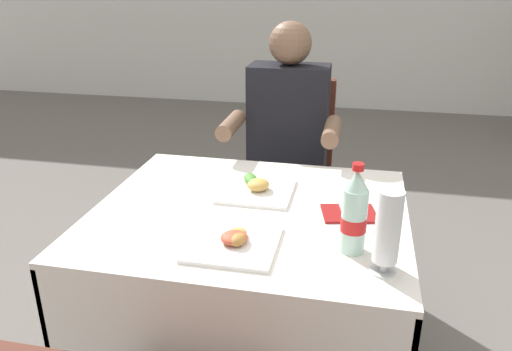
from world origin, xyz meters
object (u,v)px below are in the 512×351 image
Objects in this scene: main_dining_table at (250,255)px; beer_glass_left at (388,230)px; napkin_cutlery_set at (349,213)px; cola_bottle_primary at (354,214)px; plate_near_camera at (234,242)px; plate_far_diner at (256,188)px; seated_diner_far at (286,145)px; chair_far_diner_seat at (287,168)px.

main_dining_table is 4.41× the size of beer_glass_left.
cola_bottle_primary is at bearing -86.21° from napkin_cutlery_set.
beer_glass_left reaches higher than plate_near_camera.
cola_bottle_primary is (0.34, -0.34, 0.10)m from plate_far_diner.
seated_diner_far is 5.03× the size of plate_near_camera.
napkin_cutlery_set is (0.31, -0.70, 0.02)m from seated_diner_far.
chair_far_diner_seat reaches higher than main_dining_table.
main_dining_table is 0.23m from plate_far_diner.
seated_diner_far is at bearing 109.48° from cola_bottle_primary.
plate_far_diner is 0.49m from cola_bottle_primary.
main_dining_table is at bearing 145.21° from beer_glass_left.
plate_near_camera is 1.08× the size of beer_glass_left.
main_dining_table is 0.84m from chair_far_diner_seat.
plate_near_camera is 0.43m from beer_glass_left.
napkin_cutlery_set is (0.31, 0.27, -0.01)m from plate_near_camera.
plate_far_diner is 1.28× the size of napkin_cutlery_set.
chair_far_diner_seat is 0.77× the size of seated_diner_far.
plate_far_diner reaches higher than plate_near_camera.
plate_near_camera is 1.28× the size of napkin_cutlery_set.
beer_glass_left is 1.18× the size of napkin_cutlery_set.
plate_far_diner is at bearing -90.65° from chair_far_diner_seat.
main_dining_table is 4.05× the size of plate_far_diner.
beer_glass_left is 0.13m from cola_bottle_primary.
plate_far_diner reaches higher than main_dining_table.
seated_diner_far is 0.97m from plate_near_camera.
beer_glass_left is (0.43, -0.43, 0.11)m from plate_far_diner.
chair_far_diner_seat is 0.89m from napkin_cutlery_set.
beer_glass_left is at bearing -48.34° from cola_bottle_primary.
seated_diner_far is 0.77m from napkin_cutlery_set.
plate_near_camera is 0.99× the size of plate_far_diner.
seated_diner_far reaches higher than chair_far_diner_seat.
napkin_cutlery_set is at bearing 107.24° from beer_glass_left.
cola_bottle_primary reaches higher than beer_glass_left.
seated_diner_far reaches higher than napkin_cutlery_set.
beer_glass_left is at bearing -45.35° from plate_far_diner.
seated_diner_far reaches higher than beer_glass_left.
chair_far_diner_seat is at bearing 90.00° from main_dining_table.
plate_near_camera is 0.96× the size of cola_bottle_primary.
napkin_cutlery_set is at bearing 4.92° from main_dining_table.
chair_far_diner_seat is at bearing 94.80° from seated_diner_far.
chair_far_diner_seat is 0.19m from seated_diner_far.
beer_glass_left reaches higher than plate_far_diner.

